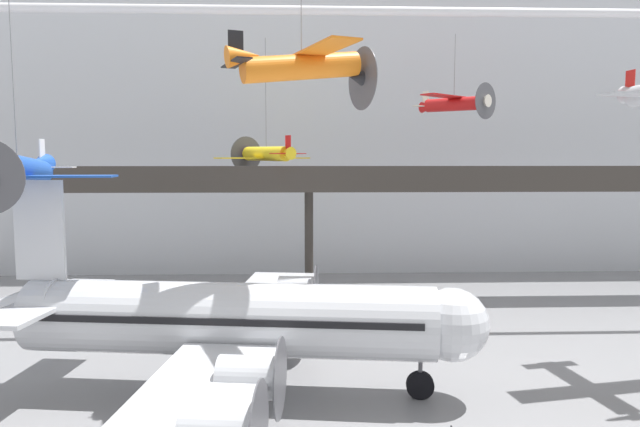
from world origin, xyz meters
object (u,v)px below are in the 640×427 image
object	(u,v)px
suspended_plane_blue_trainer	(18,169)
suspended_plane_yellow_lowwing	(266,154)
suspended_plane_red_highwing	(454,104)
airliner_silver_main	(226,320)
suspended_plane_orange_highwing	(301,66)

from	to	relation	value
suspended_plane_blue_trainer	suspended_plane_yellow_lowwing	size ratio (longest dim) A/B	1.12
suspended_plane_red_highwing	suspended_plane_blue_trainer	world-z (taller)	suspended_plane_red_highwing
airliner_silver_main	suspended_plane_blue_trainer	xyz separation A→B (m)	(-10.02, 1.31, 7.16)
suspended_plane_red_highwing	suspended_plane_blue_trainer	distance (m)	30.52
airliner_silver_main	suspended_plane_blue_trainer	distance (m)	12.39
suspended_plane_blue_trainer	suspended_plane_orange_highwing	bearing A→B (deg)	87.11
suspended_plane_yellow_lowwing	suspended_plane_orange_highwing	world-z (taller)	suspended_plane_orange_highwing
airliner_silver_main	suspended_plane_orange_highwing	xyz separation A→B (m)	(3.62, 1.70, 12.16)
suspended_plane_orange_highwing	airliner_silver_main	bearing A→B (deg)	-175.29
suspended_plane_blue_trainer	suspended_plane_yellow_lowwing	xyz separation A→B (m)	(10.97, 17.28, 0.82)
suspended_plane_red_highwing	suspended_plane_orange_highwing	size ratio (longest dim) A/B	0.74
suspended_plane_red_highwing	suspended_plane_blue_trainer	xyz separation A→B (m)	(-25.50, -16.10, -4.69)
suspended_plane_red_highwing	suspended_plane_blue_trainer	bearing A→B (deg)	-97.22
suspended_plane_red_highwing	suspended_plane_orange_highwing	world-z (taller)	same
suspended_plane_yellow_lowwing	airliner_silver_main	bearing A→B (deg)	140.88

